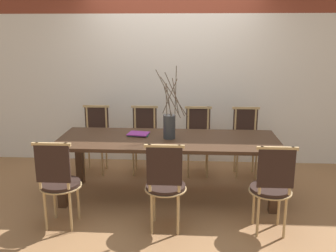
% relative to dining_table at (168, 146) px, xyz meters
% --- Properties ---
extents(ground_plane, '(16.00, 16.00, 0.00)m').
position_rel_dining_table_xyz_m(ground_plane, '(0.00, 0.00, -0.64)').
color(ground_plane, '#9E7047').
extents(wall_rear, '(12.00, 0.06, 3.20)m').
position_rel_dining_table_xyz_m(wall_rear, '(0.00, 1.33, 0.96)').
color(wall_rear, white).
rests_on(wall_rear, ground_plane).
extents(dining_table, '(2.57, 0.91, 0.73)m').
position_rel_dining_table_xyz_m(dining_table, '(0.00, 0.00, 0.00)').
color(dining_table, '#422B1C').
rests_on(dining_table, ground_plane).
extents(chair_near_leftend, '(0.42, 0.42, 0.93)m').
position_rel_dining_table_xyz_m(chair_near_leftend, '(-1.04, -0.80, -0.13)').
color(chair_near_leftend, black).
rests_on(chair_near_leftend, ground_plane).
extents(chair_near_left, '(0.42, 0.42, 0.93)m').
position_rel_dining_table_xyz_m(chair_near_left, '(0.02, -0.80, -0.13)').
color(chair_near_left, black).
rests_on(chair_near_left, ground_plane).
extents(chair_near_center, '(0.42, 0.42, 0.93)m').
position_rel_dining_table_xyz_m(chair_near_center, '(1.05, -0.80, -0.13)').
color(chair_near_center, black).
rests_on(chair_near_center, ground_plane).
extents(chair_far_leftend, '(0.42, 0.42, 0.93)m').
position_rel_dining_table_xyz_m(chair_far_leftend, '(-1.07, 0.80, -0.13)').
color(chair_far_leftend, black).
rests_on(chair_far_leftend, ground_plane).
extents(chair_far_left, '(0.42, 0.42, 0.93)m').
position_rel_dining_table_xyz_m(chair_far_left, '(-0.38, 0.80, -0.13)').
color(chair_far_left, black).
rests_on(chair_far_left, ground_plane).
extents(chair_far_center, '(0.42, 0.42, 0.93)m').
position_rel_dining_table_xyz_m(chair_far_center, '(0.37, 0.80, -0.13)').
color(chair_far_center, black).
rests_on(chair_far_center, ground_plane).
extents(chair_far_right, '(0.42, 0.42, 0.93)m').
position_rel_dining_table_xyz_m(chair_far_right, '(1.02, 0.80, -0.13)').
color(chair_far_right, black).
rests_on(chair_far_right, ground_plane).
extents(vase_centerpiece, '(0.36, 0.31, 0.85)m').
position_rel_dining_table_xyz_m(vase_centerpiece, '(0.02, 0.01, 0.25)').
color(vase_centerpiece, '#33383D').
rests_on(vase_centerpiece, dining_table).
extents(book_stack, '(0.27, 0.23, 0.03)m').
position_rel_dining_table_xyz_m(book_stack, '(-0.36, 0.12, 0.10)').
color(book_stack, '#1E6B4C').
rests_on(book_stack, dining_table).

